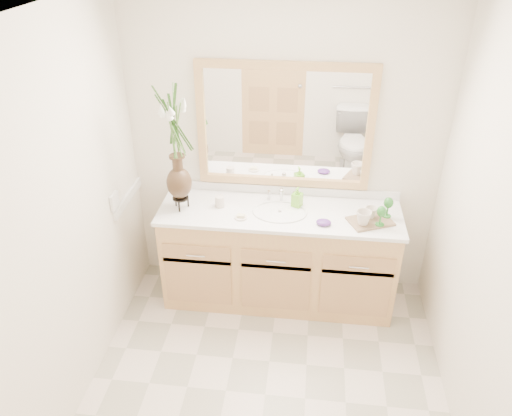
# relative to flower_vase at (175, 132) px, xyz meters

# --- Properties ---
(floor) EXTENTS (2.60, 2.60, 0.00)m
(floor) POSITION_rel_flower_vase_xyz_m (0.75, -0.97, -1.45)
(floor) COLOR beige
(floor) RESTS_ON ground
(ceiling) EXTENTS (2.40, 2.60, 0.02)m
(ceiling) POSITION_rel_flower_vase_xyz_m (0.75, -0.97, 0.95)
(ceiling) COLOR white
(ceiling) RESTS_ON wall_back
(wall_back) EXTENTS (2.40, 0.02, 2.40)m
(wall_back) POSITION_rel_flower_vase_xyz_m (0.75, 0.33, -0.25)
(wall_back) COLOR white
(wall_back) RESTS_ON floor
(wall_left) EXTENTS (0.02, 2.60, 2.40)m
(wall_left) POSITION_rel_flower_vase_xyz_m (-0.45, -0.97, -0.25)
(wall_left) COLOR white
(wall_left) RESTS_ON floor
(wall_right) EXTENTS (0.02, 2.60, 2.40)m
(wall_right) POSITION_rel_flower_vase_xyz_m (1.95, -0.97, -0.25)
(wall_right) COLOR white
(wall_right) RESTS_ON floor
(vanity) EXTENTS (1.80, 0.55, 0.80)m
(vanity) POSITION_rel_flower_vase_xyz_m (0.75, 0.04, -1.05)
(vanity) COLOR tan
(vanity) RESTS_ON floor
(counter) EXTENTS (1.84, 0.57, 0.03)m
(counter) POSITION_rel_flower_vase_xyz_m (0.75, 0.04, -0.63)
(counter) COLOR white
(counter) RESTS_ON vanity
(sink) EXTENTS (0.38, 0.34, 0.23)m
(sink) POSITION_rel_flower_vase_xyz_m (0.75, 0.03, -0.67)
(sink) COLOR white
(sink) RESTS_ON counter
(mirror) EXTENTS (1.32, 0.04, 0.97)m
(mirror) POSITION_rel_flower_vase_xyz_m (0.75, 0.31, -0.04)
(mirror) COLOR white
(mirror) RESTS_ON wall_back
(switch_plate) EXTENTS (0.02, 0.12, 0.12)m
(switch_plate) POSITION_rel_flower_vase_xyz_m (-0.43, -0.21, -0.47)
(switch_plate) COLOR white
(switch_plate) RESTS_ON wall_left
(flower_vase) EXTENTS (0.22, 0.22, 0.91)m
(flower_vase) POSITION_rel_flower_vase_xyz_m (0.00, 0.00, 0.00)
(flower_vase) COLOR black
(flower_vase) RESTS_ON counter
(tumbler) EXTENTS (0.07, 0.07, 0.09)m
(tumbler) POSITION_rel_flower_vase_xyz_m (0.29, 0.06, -0.57)
(tumbler) COLOR beige
(tumbler) RESTS_ON counter
(soap_dish) EXTENTS (0.09, 0.09, 0.03)m
(soap_dish) POSITION_rel_flower_vase_xyz_m (0.47, -0.09, -0.61)
(soap_dish) COLOR beige
(soap_dish) RESTS_ON counter
(soap_bottle) EXTENTS (0.09, 0.09, 0.14)m
(soap_bottle) POSITION_rel_flower_vase_xyz_m (0.88, 0.14, -0.55)
(soap_bottle) COLOR #6EC32D
(soap_bottle) RESTS_ON counter
(purple_dish) EXTENTS (0.11, 0.09, 0.04)m
(purple_dish) POSITION_rel_flower_vase_xyz_m (1.08, -0.11, -0.60)
(purple_dish) COLOR #512878
(purple_dish) RESTS_ON counter
(tray) EXTENTS (0.37, 0.31, 0.02)m
(tray) POSITION_rel_flower_vase_xyz_m (1.42, -0.04, -0.61)
(tray) COLOR brown
(tray) RESTS_ON counter
(mug_left) EXTENTS (0.13, 0.12, 0.11)m
(mug_left) POSITION_rel_flower_vase_xyz_m (1.36, -0.09, -0.55)
(mug_left) COLOR beige
(mug_left) RESTS_ON tray
(mug_right) EXTENTS (0.09, 0.09, 0.09)m
(mug_right) POSITION_rel_flower_vase_xyz_m (1.42, 0.01, -0.56)
(mug_right) COLOR beige
(mug_right) RESTS_ON tray
(goblet_front) EXTENTS (0.07, 0.07, 0.15)m
(goblet_front) POSITION_rel_flower_vase_xyz_m (1.48, -0.09, -0.50)
(goblet_front) COLOR #277426
(goblet_front) RESTS_ON tray
(goblet_back) EXTENTS (0.07, 0.07, 0.16)m
(goblet_back) POSITION_rel_flower_vase_xyz_m (1.54, 0.04, -0.50)
(goblet_back) COLOR #277426
(goblet_back) RESTS_ON tray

